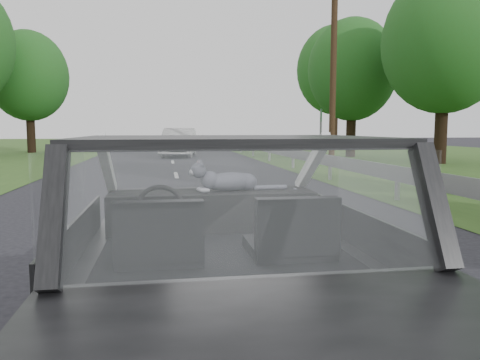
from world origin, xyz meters
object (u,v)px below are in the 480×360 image
object	(u,v)px
subject_car	(222,245)
utility_pole	(333,71)
other_car	(179,142)
highway_sign	(321,136)
cat	(230,180)

from	to	relation	value
subject_car	utility_pole	world-z (taller)	utility_pole
other_car	highway_sign	world-z (taller)	highway_sign
highway_sign	utility_pole	bearing A→B (deg)	-81.00
highway_sign	utility_pole	size ratio (longest dim) A/B	0.32
cat	utility_pole	world-z (taller)	utility_pole
subject_car	other_car	distance (m)	22.39
subject_car	highway_sign	bearing A→B (deg)	69.04
other_car	utility_pole	world-z (taller)	utility_pole
highway_sign	utility_pole	distance (m)	3.60
cat	other_car	bearing A→B (deg)	78.16
highway_sign	other_car	bearing A→B (deg)	157.39
utility_pole	cat	bearing A→B (deg)	-113.24
subject_car	utility_pole	bearing A→B (deg)	67.15
subject_car	highway_sign	size ratio (longest dim) A/B	1.70
subject_car	utility_pole	distance (m)	16.05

